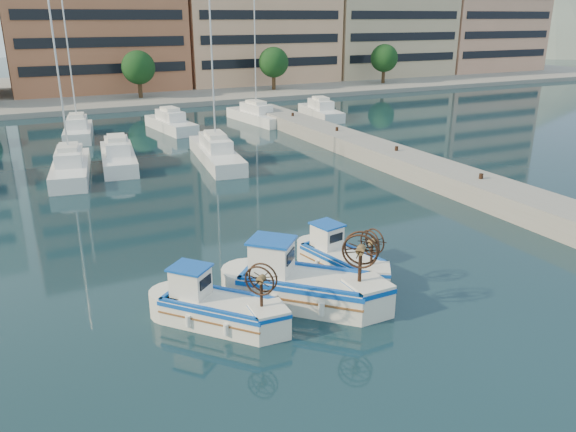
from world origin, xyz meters
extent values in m
plane|color=#18343E|center=(0.00, 0.00, 0.00)|extent=(300.00, 300.00, 0.00)
cube|color=gray|center=(13.00, 8.00, 0.60)|extent=(3.00, 60.00, 1.20)
cube|color=gray|center=(0.00, 67.00, 0.30)|extent=(180.00, 40.00, 0.60)
cube|color=#F0AF85|center=(24.00, 65.00, 11.60)|extent=(23.00, 14.00, 22.00)
cube|color=black|center=(24.00, 58.00, 11.60)|extent=(21.16, 0.12, 19.80)
cube|color=#CAB08B|center=(47.00, 65.00, 12.60)|extent=(22.00, 14.00, 24.00)
cube|color=tan|center=(69.00, 65.00, 12.10)|extent=(21.00, 14.00, 23.00)
cube|color=black|center=(69.00, 58.00, 12.10)|extent=(19.32, 0.12, 20.70)
cylinder|color=#3F2B19|center=(4.00, 53.50, 1.50)|extent=(0.50, 0.50, 3.00)
sphere|color=#18441B|center=(4.00, 53.50, 4.20)|extent=(4.00, 4.00, 4.00)
cylinder|color=#3F2B19|center=(22.00, 53.50, 1.50)|extent=(0.50, 0.50, 3.00)
sphere|color=#18441B|center=(22.00, 53.50, 4.20)|extent=(4.00, 4.00, 4.00)
cylinder|color=#3F2B19|center=(40.00, 53.50, 1.50)|extent=(0.50, 0.50, 3.00)
sphere|color=#18441B|center=(40.00, 53.50, 4.20)|extent=(4.00, 4.00, 4.00)
cone|color=slate|center=(140.00, 110.00, 0.00)|extent=(160.00, 160.00, 50.00)
cube|color=white|center=(-7.67, 21.46, 0.50)|extent=(3.47, 8.61, 1.00)
cylinder|color=silver|center=(-7.67, 21.46, 6.00)|extent=(0.12, 0.12, 11.00)
cube|color=white|center=(-4.31, 23.13, 0.50)|extent=(3.24, 8.31, 1.00)
cube|color=white|center=(2.28, 21.15, 0.50)|extent=(3.47, 10.15, 1.00)
cylinder|color=silver|center=(2.28, 21.15, 6.00)|extent=(0.12, 0.12, 11.00)
cube|color=white|center=(-5.63, 34.32, 0.50)|extent=(3.32, 7.35, 1.00)
cylinder|color=silver|center=(-5.63, 34.32, 6.00)|extent=(0.12, 0.12, 11.00)
cube|color=white|center=(2.50, 34.21, 0.50)|extent=(3.16, 7.87, 1.00)
cube|color=white|center=(11.31, 34.73, 0.50)|extent=(3.20, 8.89, 1.00)
cylinder|color=silver|center=(11.31, 34.73, 6.00)|extent=(0.12, 0.12, 11.00)
cube|color=white|center=(18.39, 34.20, 0.50)|extent=(3.28, 8.13, 1.00)
cube|color=white|center=(-5.33, -0.70, 0.47)|extent=(3.69, 3.86, 0.94)
cube|color=#0D46AF|center=(-5.33, -0.70, 0.82)|extent=(3.80, 3.98, 0.14)
cube|color=blue|center=(-5.33, -0.70, 0.77)|extent=(3.17, 3.35, 0.05)
cube|color=white|center=(-6.04, 0.10, 1.43)|extent=(1.50, 1.52, 0.98)
cube|color=#0D46AF|center=(-6.04, 0.10, 1.96)|extent=(1.69, 1.71, 0.07)
cylinder|color=#331E14|center=(-4.27, -1.90, 1.45)|extent=(0.11, 0.11, 1.03)
cylinder|color=brown|center=(-4.27, -1.90, 2.01)|extent=(0.38, 0.38, 0.25)
torus|color=#331E14|center=(-4.37, -1.98, 2.01)|extent=(0.74, 0.82, 1.04)
torus|color=#331E14|center=(-4.17, -1.81, 2.01)|extent=(0.74, 0.82, 1.04)
cube|color=white|center=(-2.02, -0.77, 0.57)|extent=(4.63, 4.58, 1.14)
cube|color=#0D46AF|center=(-2.02, -0.77, 1.00)|extent=(4.77, 4.71, 0.17)
cube|color=blue|center=(-2.02, -0.77, 0.93)|extent=(4.00, 3.95, 0.07)
cube|color=white|center=(-2.96, 0.14, 1.74)|extent=(1.84, 1.84, 1.19)
cube|color=#0D46AF|center=(-2.96, 0.14, 2.39)|extent=(2.07, 2.07, 0.09)
cylinder|color=#331E14|center=(-0.62, -2.13, 1.77)|extent=(0.13, 0.13, 1.26)
cylinder|color=brown|center=(-0.62, -2.13, 2.44)|extent=(0.46, 0.46, 0.30)
torus|color=#331E14|center=(-0.74, -2.25, 2.44)|extent=(0.96, 0.94, 1.27)
torus|color=#331E14|center=(-0.51, -2.02, 2.44)|extent=(0.96, 0.94, 1.27)
cube|color=white|center=(0.58, 0.85, 0.45)|extent=(2.23, 3.82, 0.90)
cube|color=#0D46AF|center=(0.58, 0.85, 0.79)|extent=(2.30, 3.94, 0.14)
cube|color=blue|center=(0.58, 0.85, 0.73)|extent=(1.83, 3.40, 0.05)
cube|color=white|center=(0.37, 1.85, 1.37)|extent=(1.14, 1.28, 0.94)
cube|color=#0D46AF|center=(0.37, 1.85, 1.88)|extent=(1.30, 1.43, 0.07)
cylinder|color=#331E14|center=(0.89, -0.66, 1.39)|extent=(0.10, 0.10, 0.99)
cylinder|color=brown|center=(0.89, -0.66, 1.92)|extent=(0.32, 0.29, 0.24)
torus|color=#331E14|center=(0.77, -0.68, 1.92)|extent=(0.26, 0.99, 1.00)
torus|color=#331E14|center=(1.02, -0.63, 1.92)|extent=(0.26, 0.99, 1.00)
camera|label=1|loc=(-10.75, -16.92, 10.00)|focal=35.00mm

